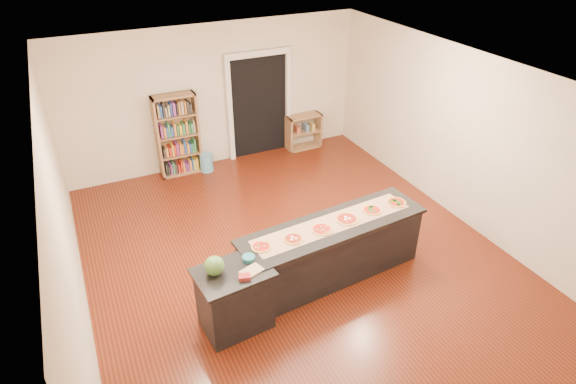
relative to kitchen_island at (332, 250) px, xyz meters
name	(u,v)px	position (x,y,z in m)	size (l,w,h in m)	color
room	(294,174)	(-0.27, 0.69, 0.95)	(6.00, 7.00, 2.80)	beige
doorway	(259,100)	(0.63, 4.15, 0.75)	(1.40, 0.09, 2.21)	black
kitchen_island	(332,250)	(0.00, 0.00, 0.00)	(2.74, 0.74, 0.90)	black
side_counter	(235,299)	(-1.57, -0.32, -0.01)	(0.90, 0.66, 0.89)	black
bookshelf	(178,135)	(-1.14, 4.00, 0.36)	(0.81, 0.29, 1.63)	#9D734C
low_shelf	(304,132)	(1.58, 3.98, -0.07)	(0.76, 0.33, 0.76)	#9D734C
waste_bin	(206,162)	(-0.67, 3.85, -0.27)	(0.26, 0.26, 0.38)	#5BA4CC
kraft_paper	(333,223)	(0.00, 0.02, 0.45)	(2.38, 0.43, 0.00)	#A77956
watermelon	(214,266)	(-1.77, -0.26, 0.55)	(0.24, 0.24, 0.24)	#144214
cutting_board	(252,271)	(-1.37, -0.42, 0.44)	(0.27, 0.18, 0.02)	tan
package_red	(245,277)	(-1.49, -0.50, 0.46)	(0.14, 0.10, 0.05)	maroon
package_teal	(249,258)	(-1.32, -0.20, 0.46)	(0.16, 0.16, 0.06)	#195966
pizza_a	(261,247)	(-1.09, -0.05, 0.46)	(0.25, 0.25, 0.02)	tan
pizza_b	(293,239)	(-0.65, -0.07, 0.46)	(0.27, 0.27, 0.02)	tan
pizza_c	(322,229)	(-0.21, -0.05, 0.46)	(0.27, 0.27, 0.02)	tan
pizza_d	(347,219)	(0.22, 0.02, 0.46)	(0.31, 0.31, 0.02)	tan
pizza_e	(372,210)	(0.65, 0.05, 0.46)	(0.26, 0.26, 0.02)	tan
pizza_f	(396,202)	(1.09, 0.07, 0.46)	(0.30, 0.30, 0.02)	tan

